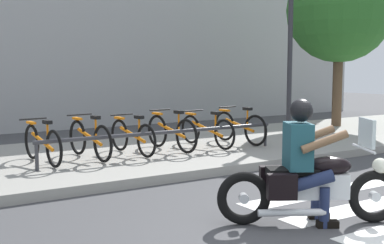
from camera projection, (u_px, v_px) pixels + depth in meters
ground_plane at (357, 241)px, 5.16m from camera, size 48.00×48.00×0.00m
sidewalk at (128, 155)px, 9.73m from camera, size 24.00×4.40×0.15m
crosswalk_stripe_3 at (370, 205)px, 6.48m from camera, size 2.80×0.40×0.01m
crosswalk_stripe_4 at (323, 192)px, 7.15m from camera, size 2.80×0.40×0.01m
motorcycle at (311, 185)px, 5.70m from camera, size 1.90×1.14×1.20m
rider at (305, 153)px, 5.66m from camera, size 0.77×0.72×1.42m
bicycle_0 at (42, 143)px, 8.48m from camera, size 0.48×1.60×0.75m
bicycle_1 at (90, 139)px, 8.92m from camera, size 0.48×1.62×0.78m
bicycle_2 at (132, 136)px, 9.37m from camera, size 0.48×1.57×0.74m
bicycle_3 at (171, 132)px, 9.82m from camera, size 0.48×1.63×0.79m
bicycle_4 at (207, 130)px, 10.27m from camera, size 0.48×1.69×0.74m
bicycle_5 at (239, 127)px, 10.71m from camera, size 0.48×1.60×0.78m
bike_rack at (167, 134)px, 9.12m from camera, size 4.78×0.07×0.49m
street_lamp at (290, 38)px, 12.24m from camera, size 0.28×0.28×4.06m
tree_near_rack at (340, 10)px, 13.65m from camera, size 2.86×2.86×4.75m
building_backdrop at (39, 11)px, 14.16m from camera, size 24.00×1.20×6.68m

